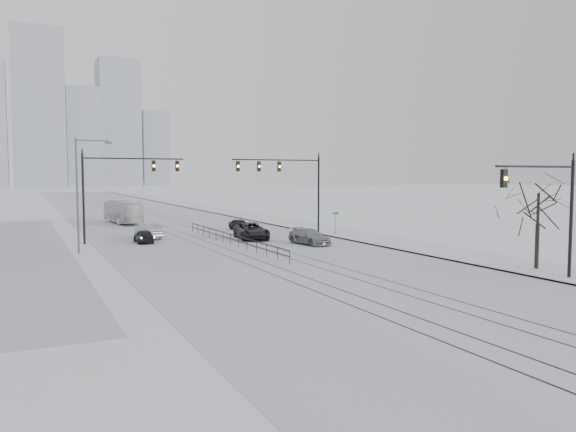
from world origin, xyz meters
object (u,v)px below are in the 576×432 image
Objects in this scene: sedan_nb_right at (309,237)px; box_truck at (123,212)px; sedan_sb_inner at (144,236)px; sedan_sb_outer at (149,231)px; traffic_mast_near at (552,203)px; bare_tree at (538,201)px; sedan_nb_front at (252,231)px; sedan_nb_far at (240,225)px.

sedan_nb_right is 31.01m from box_truck.
sedan_sb_outer reaches higher than sedan_sb_inner.
traffic_mast_near is at bearing 122.79° from sedan_sb_inner.
sedan_nb_right is (-6.85, 18.21, -3.81)m from bare_tree.
sedan_sb_inner is 0.76× the size of sedan_nb_right.
sedan_sb_inner is 14.91m from sedan_nb_right.
sedan_nb_front is 6.72m from sedan_nb_right.
traffic_mast_near reaches higher than box_truck.
traffic_mast_near is 1.93× the size of sedan_nb_far.
sedan_nb_front is at bearing -106.94° from sedan_nb_far.
traffic_mast_near is 22.02m from sedan_nb_right.
sedan_nb_far is 0.36× the size of box_truck.
sedan_nb_front is (9.85, -1.44, 0.17)m from sedan_sb_inner.
sedan_nb_front is 8.76m from sedan_nb_far.
sedan_nb_right is (-4.44, 21.22, -3.88)m from traffic_mast_near.
bare_tree is (2.41, 3.00, -0.07)m from traffic_mast_near.
traffic_mast_near is 0.70× the size of box_truck.
box_truck reaches higher than sedan_nb_right.
bare_tree is 26.41m from sedan_nb_front.
traffic_mast_near reaches higher than sedan_nb_front.
sedan_nb_front is (-7.53, 27.19, -3.78)m from traffic_mast_near.
sedan_nb_front is 24.34m from box_truck.
sedan_nb_far is at bearing -165.78° from sedan_sb_outer.
bare_tree is 1.68× the size of sedan_nb_far.
sedan_sb_outer is (-18.72, 28.74, -3.75)m from bare_tree.
box_truck is (-8.22, 22.90, 0.62)m from sedan_nb_front.
traffic_mast_near is 35.89m from sedan_sb_outer.
bare_tree is at bearing -59.12° from sedan_nb_front.
sedan_nb_right is at bearing 151.74° from sedan_sb_inner.
sedan_nb_far is (11.86, 7.09, 0.01)m from sedan_sb_inner.
bare_tree is 0.61× the size of box_truck.
sedan_nb_far is at bearing 119.69° from box_truck.
box_truck reaches higher than sedan_nb_far.
sedan_nb_front is at bearing 112.34° from bare_tree.
sedan_nb_right is (3.09, -5.97, -0.10)m from sedan_nb_front.
sedan_sb_outer is at bearing -163.50° from sedan_nb_far.
sedan_nb_far is at bearing 98.78° from traffic_mast_near.
sedan_sb_outer is at bearing 82.49° from box_truck.
box_truck reaches higher than sedan_sb_outer.
box_truck is (-15.75, 50.09, -3.16)m from traffic_mast_near.
bare_tree is at bearing -78.15° from sedan_nb_right.
sedan_nb_right is 14.54m from sedan_nb_far.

